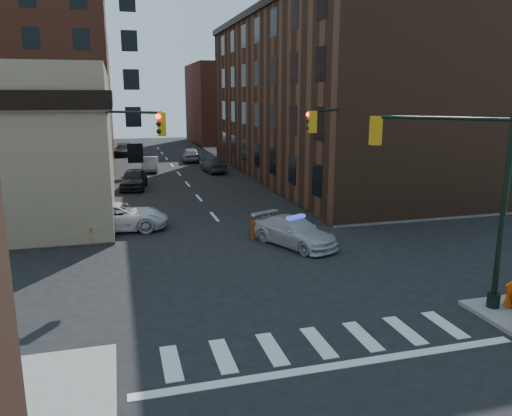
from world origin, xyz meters
TOP-DOWN VIEW (x-y plane):
  - ground at (0.00, 0.00)m, footprint 140.00×140.00m
  - sidewalk_ne at (23.00, 32.75)m, footprint 34.00×54.50m
  - commercial_row_ne at (13.00, 22.50)m, footprint 14.00×34.00m
  - filler_nw at (-16.00, 62.00)m, footprint 20.00×18.00m
  - filler_ne at (14.00, 58.00)m, footprint 16.00×16.00m
  - signal_pole_se at (6.04, -5.52)m, footprint 5.40×5.27m
  - signal_pole_nw at (-5.85, 5.34)m, footprint 3.58×3.67m
  - signal_pole_ne at (5.84, 5.35)m, footprint 3.67×3.58m
  - tree_ne_near at (7.50, 26.00)m, footprint 3.00×3.00m
  - tree_ne_far at (7.50, 34.00)m, footprint 3.00×3.00m
  - police_car at (2.75, 2.96)m, footprint 3.87×5.25m
  - pickup at (-5.80, 8.42)m, footprint 5.78×3.13m
  - parked_car_wnear at (-4.45, 21.11)m, footprint 2.55×4.96m
  - parked_car_wfar at (-2.50, 30.33)m, footprint 1.93×4.38m
  - parked_car_wdeep at (-4.89, 44.44)m, footprint 2.44×5.08m
  - parked_car_enear at (3.37, 27.88)m, footprint 1.98×4.46m
  - parked_car_efar at (2.50, 36.79)m, footprint 2.49×4.86m
  - pedestrian_a at (-10.70, 6.00)m, footprint 0.73×0.60m
  - pedestrian_b at (-8.52, 6.94)m, footprint 0.96×0.81m
  - pedestrian_c at (-9.87, 9.93)m, footprint 1.00×0.82m
  - barrel_road at (1.23, 4.79)m, footprint 0.52×0.52m
  - barrel_bank at (-4.27, 8.82)m, footprint 0.66×0.66m
  - barricade_nw_a at (-6.71, 5.86)m, footprint 1.23×0.69m
  - barricade_nw_b at (-9.46, 6.24)m, footprint 1.09×0.57m

SIDE VIEW (x-z plane):
  - ground at x=0.00m, z-range 0.00..0.00m
  - sidewalk_ne at x=23.00m, z-range 0.00..0.15m
  - barrel_bank at x=-4.27m, z-range 0.00..0.90m
  - barrel_road at x=1.23m, z-range 0.00..0.91m
  - barricade_nw_b at x=-9.46m, z-range 0.15..0.96m
  - barricade_nw_a at x=-6.71m, z-range 0.15..1.04m
  - parked_car_wfar at x=-2.50m, z-range 0.00..1.40m
  - police_car at x=2.75m, z-range 0.00..1.41m
  - parked_car_enear at x=3.37m, z-range 0.00..1.42m
  - parked_car_wdeep at x=-4.89m, z-range 0.00..1.43m
  - pickup at x=-5.80m, z-range 0.00..1.54m
  - parked_car_efar at x=2.50m, z-range 0.00..1.58m
  - parked_car_wnear at x=-4.45m, z-range 0.00..1.62m
  - pedestrian_c at x=-9.87m, z-range 0.15..1.74m
  - pedestrian_a at x=-10.70m, z-range 0.15..1.88m
  - pedestrian_b at x=-8.52m, z-range 0.15..1.89m
  - tree_ne_near at x=7.50m, z-range 1.06..5.91m
  - tree_ne_far at x=7.50m, z-range 1.06..5.91m
  - signal_pole_nw at x=-5.85m, z-range 0.34..8.34m
  - signal_pole_ne at x=5.84m, z-range 0.34..8.34m
  - signal_pole_se at x=6.04m, z-range 0.61..8.61m
  - filler_ne at x=14.00m, z-range 0.00..12.00m
  - commercial_row_ne at x=13.00m, z-range 0.00..14.00m
  - filler_nw at x=-16.00m, z-range 0.00..16.00m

